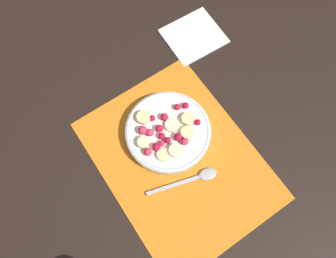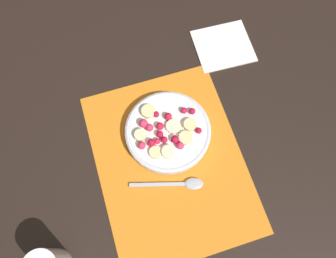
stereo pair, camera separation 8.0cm
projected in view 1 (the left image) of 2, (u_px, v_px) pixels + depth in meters
name	position (u px, v px, depth m)	size (l,w,h in m)	color
ground_plane	(178.00, 160.00, 0.82)	(3.00, 3.00, 0.00)	black
placemat	(178.00, 160.00, 0.81)	(0.47, 0.36, 0.01)	orange
fruit_bowl	(168.00, 132.00, 0.82)	(0.21, 0.21, 0.05)	silver
spoon	(197.00, 178.00, 0.79)	(0.07, 0.18, 0.01)	#B2B2B7
napkin	(194.00, 36.00, 0.94)	(0.15, 0.16, 0.01)	white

